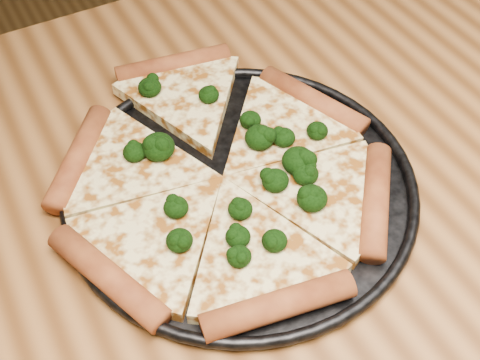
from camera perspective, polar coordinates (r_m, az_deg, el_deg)
name	(u,v)px	position (r m, az deg, el deg)	size (l,w,h in m)	color
dining_table	(291,285)	(0.67, 4.70, -9.61)	(1.20, 0.90, 0.75)	#99612F
pizza_pan	(240,185)	(0.62, 0.00, -0.50)	(0.36, 0.36, 0.02)	black
pizza	(221,174)	(0.62, -1.77, 0.58)	(0.35, 0.38, 0.03)	#FAE799
broccoli_florets	(239,165)	(0.61, -0.09, 1.37)	(0.21, 0.27, 0.03)	black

